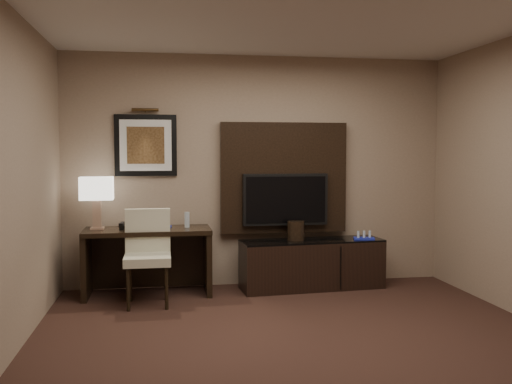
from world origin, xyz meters
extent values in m
cube|color=black|center=(0.00, 0.00, -0.01)|extent=(4.50, 5.00, 0.01)
cube|color=gray|center=(0.00, 2.50, 1.35)|extent=(4.50, 0.01, 2.70)
cube|color=gray|center=(0.00, -2.50, 1.35)|extent=(4.50, 0.01, 2.70)
cube|color=black|center=(-1.28, 2.15, 0.37)|extent=(1.38, 0.61, 0.74)
cube|color=black|center=(0.58, 2.15, 0.28)|extent=(1.67, 0.58, 0.57)
cube|color=black|center=(0.30, 2.44, 1.27)|extent=(1.50, 0.12, 1.30)
cube|color=black|center=(0.30, 2.34, 1.02)|extent=(1.00, 0.08, 0.60)
cube|color=black|center=(-1.30, 2.48, 1.65)|extent=(0.70, 0.04, 0.70)
cylinder|color=#422C15|center=(-1.30, 2.44, 2.05)|extent=(0.04, 0.04, 0.30)
cube|color=navy|center=(-1.15, 2.12, 0.74)|extent=(0.27, 0.33, 0.02)
imported|color=#B3A38D|center=(-1.21, 2.10, 0.84)|extent=(0.16, 0.04, 0.21)
cylinder|color=#ABB9C2|center=(-0.85, 2.19, 0.82)|extent=(0.07, 0.07, 0.17)
cylinder|color=black|center=(0.38, 2.16, 0.67)|extent=(0.23, 0.23, 0.22)
camera|label=1|loc=(-1.10, -4.16, 1.58)|focal=40.00mm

